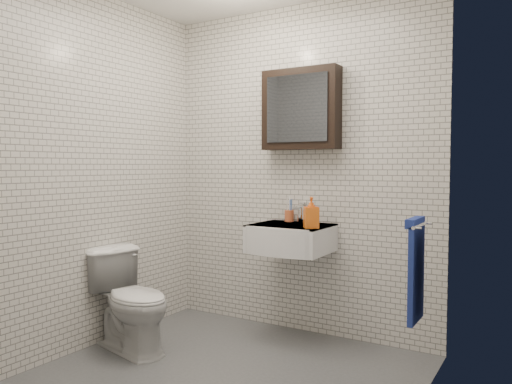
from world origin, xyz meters
TOP-DOWN VIEW (x-y plane):
  - ground at (0.00, 0.00)m, footprint 2.20×2.00m
  - room_shell at (0.00, 0.00)m, footprint 2.22×2.02m
  - washbasin at (0.05, 0.73)m, footprint 0.55×0.50m
  - faucet at (0.05, 0.93)m, footprint 0.06×0.20m
  - mirror_cabinet at (0.05, 0.93)m, footprint 0.60×0.15m
  - towel_rail at (1.04, 0.35)m, footprint 0.09×0.30m
  - toothbrush_cup at (-0.05, 0.94)m, footprint 0.09×0.09m
  - soap_bottle at (0.27, 0.66)m, footprint 0.14×0.14m
  - toilet at (-0.80, 0.01)m, footprint 0.76×0.54m

SIDE VIEW (x-z plane):
  - ground at x=0.00m, z-range 0.00..0.01m
  - toilet at x=-0.80m, z-range 0.00..0.70m
  - towel_rail at x=1.04m, z-range 0.43..1.01m
  - washbasin at x=0.05m, z-range 0.66..0.86m
  - toothbrush_cup at x=-0.05m, z-range 0.80..1.00m
  - faucet at x=0.05m, z-range 0.84..0.99m
  - soap_bottle at x=0.27m, z-range 0.85..1.07m
  - room_shell at x=0.00m, z-range 0.21..2.72m
  - mirror_cabinet at x=0.05m, z-range 1.40..2.00m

